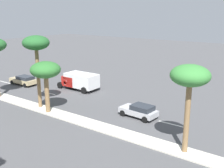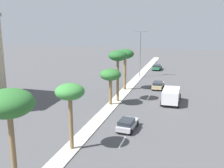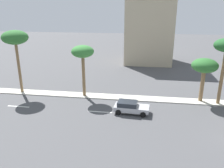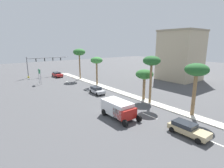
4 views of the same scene
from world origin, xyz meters
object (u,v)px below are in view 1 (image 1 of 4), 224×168
(palm_tree_right, at_px, (46,71))
(palm_tree_near, at_px, (36,45))
(palm_tree_rear, at_px, (190,78))
(sedan_silver_front, at_px, (139,111))
(box_truck, at_px, (79,80))
(sedan_tan_inboard, at_px, (24,80))

(palm_tree_right, bearing_deg, palm_tree_near, 73.37)
(palm_tree_rear, relative_size, sedan_silver_front, 1.69)
(palm_tree_right, relative_size, sedan_silver_front, 1.36)
(palm_tree_right, height_order, palm_tree_near, palm_tree_near)
(palm_tree_right, distance_m, sedan_silver_front, 10.50)
(palm_tree_near, xyz_separation_m, box_truck, (8.16, 1.54, -5.74))
(palm_tree_rear, relative_size, palm_tree_right, 1.24)
(sedan_tan_inboard, xyz_separation_m, sedan_silver_front, (-1.03, -20.44, -0.01))
(palm_tree_rear, relative_size, palm_tree_near, 0.85)
(palm_tree_near, distance_m, sedan_tan_inboard, 12.76)
(palm_tree_near, distance_m, sedan_silver_front, 12.95)
(palm_tree_rear, bearing_deg, box_truck, 65.89)
(palm_tree_rear, height_order, sedan_tan_inboard, palm_tree_rear)
(palm_tree_right, xyz_separation_m, box_truck, (8.75, 3.50, -3.29))
(palm_tree_right, distance_m, sedan_tan_inboard, 13.68)
(sedan_tan_inboard, height_order, box_truck, box_truck)
(sedan_tan_inboard, xyz_separation_m, box_truck, (3.08, -8.34, 0.54))
(palm_tree_near, height_order, sedan_tan_inboard, palm_tree_near)
(palm_tree_rear, xyz_separation_m, box_truck, (8.33, 18.62, -4.60))
(palm_tree_right, bearing_deg, box_truck, 21.83)
(sedan_tan_inboard, relative_size, box_truck, 0.76)
(sedan_tan_inboard, bearing_deg, sedan_silver_front, -92.89)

